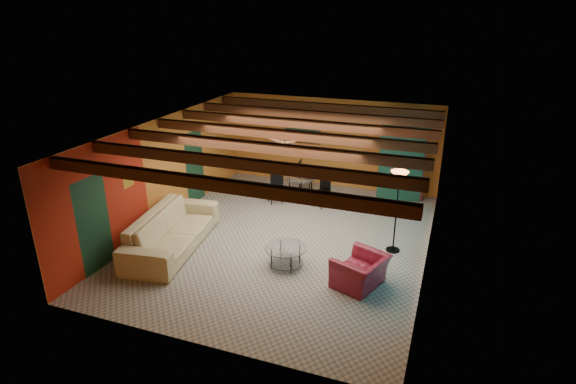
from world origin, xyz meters
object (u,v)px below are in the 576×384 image
at_px(armchair, 360,271).
at_px(armoire, 402,163).
at_px(dining_table, 301,184).
at_px(coffee_table, 286,256).
at_px(potted_plant, 406,119).
at_px(vase, 301,165).
at_px(sofa, 172,230).
at_px(floor_lamp, 396,212).

bearing_deg(armchair, armoire, -160.79).
bearing_deg(armchair, dining_table, -126.19).
distance_m(coffee_table, potted_plant, 5.57).
bearing_deg(coffee_table, armchair, -7.10).
distance_m(dining_table, armoire, 2.97).
distance_m(dining_table, vase, 0.56).
xyz_separation_m(armchair, vase, (-2.55, 3.88, 0.71)).
bearing_deg(dining_table, sofa, -115.76).
bearing_deg(dining_table, armoire, 23.89).
bearing_deg(sofa, vase, -34.24).
height_order(armchair, floor_lamp, floor_lamp).
xyz_separation_m(armoire, potted_plant, (0.00, 0.00, 1.28)).
relative_size(coffee_table, dining_table, 0.49).
xyz_separation_m(sofa, armoire, (4.49, 4.96, 0.61)).
height_order(armchair, potted_plant, potted_plant).
bearing_deg(floor_lamp, armoire, 95.17).
distance_m(armchair, dining_table, 4.64).
distance_m(armchair, potted_plant, 5.44).
bearing_deg(armchair, floor_lamp, -173.37).
relative_size(sofa, vase, 17.12).
height_order(armoire, vase, armoire).
xyz_separation_m(dining_table, vase, (0.00, 0.00, 0.56)).
distance_m(sofa, vase, 4.25).
relative_size(coffee_table, vase, 5.10).
xyz_separation_m(coffee_table, floor_lamp, (2.06, 1.49, 0.73)).
distance_m(sofa, floor_lamp, 5.08).
relative_size(coffee_table, floor_lamp, 0.47).
bearing_deg(potted_plant, sofa, -132.12).
bearing_deg(sofa, potted_plant, -50.60).
bearing_deg(vase, potted_plant, 23.89).
height_order(coffee_table, floor_lamp, floor_lamp).
xyz_separation_m(sofa, floor_lamp, (4.79, 1.60, 0.52)).
bearing_deg(floor_lamp, armchair, -103.84).
bearing_deg(floor_lamp, vase, 143.61).
distance_m(armoire, floor_lamp, 3.38).
xyz_separation_m(coffee_table, dining_table, (-0.90, 3.67, 0.25)).
bearing_deg(armchair, coffee_table, -76.63).
relative_size(dining_table, armoire, 0.87).
height_order(sofa, dining_table, dining_table).
xyz_separation_m(sofa, dining_table, (1.83, 3.79, 0.04)).
bearing_deg(potted_plant, coffee_table, -109.92).
bearing_deg(armoire, armchair, -104.34).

